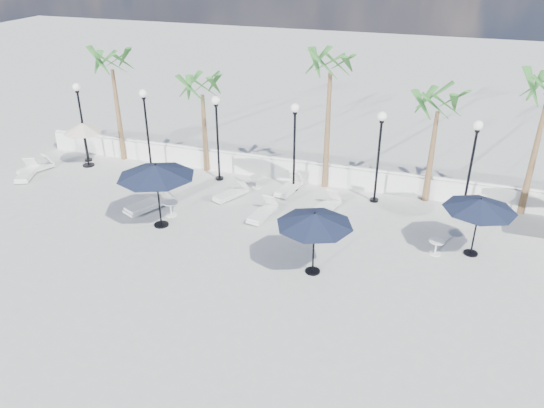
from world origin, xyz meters
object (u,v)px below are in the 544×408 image
(lounger_3, at_px, (231,193))
(lounger_5, at_px, (262,212))
(lounger_0, at_px, (36,168))
(parasol_cream_small, at_px, (82,128))
(parasol_navy_mid, at_px, (315,220))
(lounger_6, at_px, (325,207))
(parasol_navy_right, at_px, (480,205))
(lounger_4, at_px, (289,187))
(lounger_1, at_px, (27,173))
(lounger_2, at_px, (149,203))
(parasol_navy_left, at_px, (156,171))

(lounger_3, relative_size, lounger_5, 0.99)
(lounger_0, bearing_deg, parasol_cream_small, 57.77)
(lounger_5, distance_m, parasol_cream_small, 10.09)
(lounger_3, distance_m, parasol_navy_mid, 6.56)
(lounger_6, height_order, parasol_navy_right, parasol_navy_right)
(lounger_0, relative_size, parasol_navy_right, 0.72)
(lounger_4, xyz_separation_m, parasol_navy_mid, (2.52, -5.60, 1.74))
(parasol_navy_mid, distance_m, parasol_cream_small, 13.60)
(parasol_cream_small, bearing_deg, lounger_4, 1.44)
(parasol_navy_mid, height_order, parasol_cream_small, parasol_navy_mid)
(lounger_4, bearing_deg, lounger_6, -23.69)
(parasol_cream_small, bearing_deg, lounger_1, -130.46)
(lounger_6, height_order, parasol_cream_small, parasol_cream_small)
(lounger_0, distance_m, lounger_5, 11.59)
(lounger_4, height_order, lounger_6, lounger_6)
(lounger_4, distance_m, parasol_cream_small, 10.13)
(lounger_2, bearing_deg, lounger_6, 41.61)
(lounger_6, xyz_separation_m, parasol_navy_mid, (0.61, -4.32, 1.74))
(parasol_navy_right, bearing_deg, lounger_5, 178.29)
(lounger_0, distance_m, parasol_navy_right, 19.42)
(parasol_navy_mid, bearing_deg, parasol_navy_left, 169.02)
(lounger_3, distance_m, parasol_navy_left, 4.01)
(lounger_3, relative_size, lounger_4, 0.97)
(parasol_navy_right, distance_m, parasol_cream_small, 17.62)
(lounger_0, height_order, lounger_1, lounger_1)
(lounger_4, bearing_deg, lounger_5, -86.84)
(lounger_1, bearing_deg, lounger_2, -31.49)
(lounger_4, xyz_separation_m, lounger_6, (1.91, -1.28, 0.00))
(parasol_cream_small, bearing_deg, lounger_6, -4.92)
(lounger_1, xyz_separation_m, lounger_4, (11.77, 2.34, -0.00))
(lounger_4, bearing_deg, lounger_2, -135.57)
(lounger_5, xyz_separation_m, parasol_cream_small, (-9.68, 2.29, 1.66))
(lounger_3, distance_m, parasol_navy_right, 9.84)
(lounger_3, bearing_deg, lounger_2, -119.28)
(lounger_2, distance_m, parasol_navy_mid, 7.91)
(lounger_5, bearing_deg, parasol_cream_small, 174.99)
(parasol_navy_mid, bearing_deg, lounger_4, 114.24)
(lounger_0, xyz_separation_m, parasol_navy_right, (19.31, -1.12, 1.70))
(lounger_2, relative_size, parasol_navy_mid, 0.86)
(lounger_4, relative_size, lounger_5, 1.03)
(lounger_1, height_order, lounger_4, lounger_1)
(parasol_navy_mid, distance_m, parasol_navy_right, 5.68)
(lounger_3, distance_m, lounger_4, 2.52)
(lounger_1, height_order, parasol_navy_mid, parasol_navy_mid)
(lounger_3, relative_size, parasol_navy_left, 0.60)
(lounger_5, relative_size, parasol_cream_small, 0.80)
(lounger_3, xyz_separation_m, lounger_5, (1.83, -1.22, 0.00))
(lounger_0, xyz_separation_m, lounger_1, (0.09, -0.69, 0.01))
(lounger_2, height_order, parasol_navy_mid, parasol_navy_mid)
(lounger_0, height_order, lounger_2, lounger_2)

